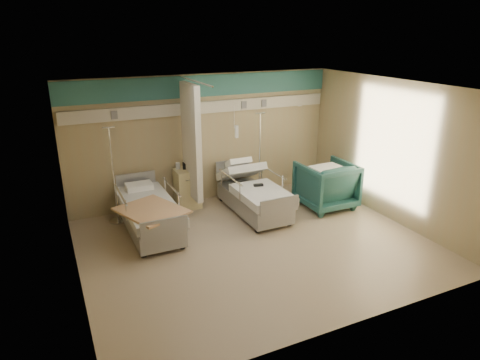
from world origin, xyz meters
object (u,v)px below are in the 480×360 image
object	(u,v)px
bed_left	(150,217)
visitor_armchair	(326,185)
bed_right	(253,199)
iv_stand_left	(116,203)
bedside_cabinet	(187,188)
iv_stand_right	(259,181)

from	to	relation	value
bed_left	visitor_armchair	bearing A→B (deg)	-5.57
bed_right	iv_stand_left	size ratio (longest dim) A/B	1.11
bed_right	bedside_cabinet	xyz separation A→B (m)	(-1.15, 0.90, 0.11)
iv_stand_right	bedside_cabinet	bearing A→B (deg)	173.14
bedside_cabinet	iv_stand_left	world-z (taller)	iv_stand_left
iv_stand_right	bed_right	bearing A→B (deg)	-125.48
bed_right	bedside_cabinet	bearing A→B (deg)	141.95
bed_right	visitor_armchair	xyz separation A→B (m)	(1.57, -0.37, 0.19)
bed_left	iv_stand_right	distance (m)	2.79
bedside_cabinet	iv_stand_right	size ratio (longest dim) A/B	0.43
bed_left	iv_stand_left	size ratio (longest dim) A/B	1.11
bed_right	bed_left	bearing A→B (deg)	180.00
visitor_armchair	iv_stand_left	distance (m)	4.40
iv_stand_right	iv_stand_left	xyz separation A→B (m)	(-3.18, 0.07, -0.01)
bed_right	bedside_cabinet	world-z (taller)	bedside_cabinet
bedside_cabinet	iv_stand_left	bearing A→B (deg)	-175.31
bedside_cabinet	visitor_armchair	world-z (taller)	visitor_armchair
visitor_armchair	bed_left	bearing A→B (deg)	-5.43
bed_left	iv_stand_left	bearing A→B (deg)	121.79
iv_stand_right	visitor_armchair	bearing A→B (deg)	-45.04
bed_left	iv_stand_right	bearing A→B (deg)	14.56
bedside_cabinet	visitor_armchair	xyz separation A→B (m)	(2.72, -1.27, 0.08)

